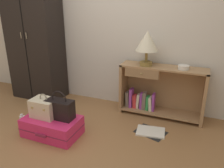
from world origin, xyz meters
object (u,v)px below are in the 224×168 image
at_px(bowl, 184,67).
at_px(handbag, 60,109).
at_px(bookshelf, 158,91).
at_px(table_lamp, 147,42).
at_px(wardrobe, 34,33).
at_px(bottle, 23,122).
at_px(train_case, 45,108).
at_px(suitcase_large, 52,126).
at_px(open_book_on_floor, 151,132).

height_order(bowl, handbag, bowl).
distance_m(bookshelf, bowl, 0.50).
bearing_deg(table_lamp, bowl, -0.67).
distance_m(wardrobe, bottle, 1.45).
bearing_deg(wardrobe, bookshelf, 2.25).
bearing_deg(handbag, table_lamp, 50.29).
relative_size(wardrobe, table_lamp, 4.58).
height_order(bookshelf, table_lamp, table_lamp).
height_order(train_case, handbag, handbag).
height_order(table_lamp, suitcase_large, table_lamp).
height_order(bookshelf, handbag, bookshelf).
distance_m(handbag, bottle, 0.60).
height_order(bowl, bottle, bowl).
height_order(wardrobe, bowl, wardrobe).
height_order(bowl, suitcase_large, bowl).
distance_m(bowl, open_book_on_floor, 0.92).
xyz_separation_m(suitcase_large, handbag, (0.10, 0.04, 0.23)).
height_order(table_lamp, bowl, table_lamp).
distance_m(suitcase_large, bottle, 0.44).
relative_size(suitcase_large, handbag, 1.96).
relative_size(bottle, open_book_on_floor, 0.48).
relative_size(bowl, train_case, 0.46).
bearing_deg(table_lamp, train_case, -135.16).
distance_m(wardrobe, bowl, 2.32).
distance_m(table_lamp, bowl, 0.57).
xyz_separation_m(wardrobe, open_book_on_floor, (2.03, -0.44, -1.05)).
bearing_deg(suitcase_large, table_lamp, 48.11).
bearing_deg(bowl, bookshelf, 171.25).
xyz_separation_m(bowl, suitcase_large, (-1.37, -0.97, -0.63)).
distance_m(handbag, open_book_on_floor, 1.15).
relative_size(train_case, handbag, 0.89).
bearing_deg(train_case, table_lamp, 44.84).
relative_size(table_lamp, bottle, 2.29).
xyz_separation_m(bookshelf, bowl, (0.31, -0.05, 0.39)).
height_order(table_lamp, train_case, table_lamp).
xyz_separation_m(wardrobe, suitcase_large, (0.93, -0.94, -0.95)).
distance_m(train_case, open_book_on_floor, 1.33).
relative_size(bookshelf, handbag, 3.32).
bearing_deg(bookshelf, suitcase_large, -136.07).
xyz_separation_m(suitcase_large, train_case, (-0.09, 0.01, 0.23)).
distance_m(wardrobe, bookshelf, 2.11).
distance_m(bowl, train_case, 1.80).
bearing_deg(wardrobe, bowl, 0.76).
height_order(wardrobe, bottle, wardrobe).
height_order(table_lamp, handbag, table_lamp).
bearing_deg(open_book_on_floor, handbag, -155.43).
xyz_separation_m(wardrobe, train_case, (0.83, -0.93, -0.72)).
bearing_deg(wardrobe, table_lamp, 1.15).
xyz_separation_m(handbag, bottle, (-0.54, -0.07, -0.25)).
distance_m(bookshelf, handbag, 1.37).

